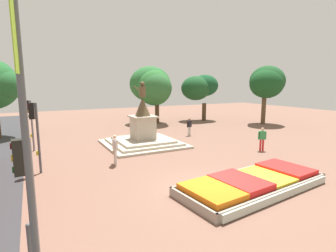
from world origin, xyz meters
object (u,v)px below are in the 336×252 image
at_px(flower_planter, 253,183).
at_px(pedestrian_near_planter, 189,126).
at_px(kerb_bollard_mid_a, 29,240).
at_px(pedestrian_with_handbag, 115,148).
at_px(traffic_light_far_corner, 30,116).
at_px(traffic_light_near_crossing, 26,182).
at_px(banner_pole, 24,118).
at_px(traffic_light_mid_block, 35,125).
at_px(statue_monument, 143,134).
at_px(pedestrian_crossing_plaza, 262,138).

xyz_separation_m(flower_planter, pedestrian_near_planter, (3.90, 11.29, 0.62)).
bearing_deg(kerb_bollard_mid_a, pedestrian_with_handbag, 57.53).
bearing_deg(traffic_light_far_corner, traffic_light_near_crossing, -90.41).
bearing_deg(traffic_light_near_crossing, banner_pole, -83.46).
bearing_deg(banner_pole, kerb_bollard_mid_a, 95.96).
bearing_deg(pedestrian_with_handbag, traffic_light_mid_block, 172.62).
relative_size(pedestrian_with_handbag, kerb_bollard_mid_a, 1.78).
relative_size(pedestrian_near_planter, kerb_bollard_mid_a, 1.60).
bearing_deg(flower_planter, banner_pole, -165.39).
xyz_separation_m(flower_planter, traffic_light_far_corner, (-8.37, 11.71, 2.11)).
xyz_separation_m(flower_planter, statue_monument, (-1.02, 9.92, 0.57)).
bearing_deg(banner_pole, pedestrian_near_planter, 47.68).
xyz_separation_m(traffic_light_near_crossing, banner_pole, (0.09, -0.79, 1.54)).
height_order(pedestrian_with_handbag, pedestrian_crossing_plaza, pedestrian_with_handbag).
distance_m(traffic_light_far_corner, pedestrian_crossing_plaza, 15.62).
bearing_deg(pedestrian_near_planter, flower_planter, -109.05).
distance_m(flower_planter, traffic_light_near_crossing, 8.83).
xyz_separation_m(statue_monument, pedestrian_with_handbag, (-3.25, -3.84, 0.15)).
bearing_deg(pedestrian_with_handbag, banner_pole, -116.39).
bearing_deg(traffic_light_near_crossing, traffic_light_mid_block, 87.64).
distance_m(traffic_light_mid_block, pedestrian_near_planter, 13.02).
xyz_separation_m(flower_planter, traffic_light_mid_block, (-8.14, 6.58, 2.22)).
bearing_deg(flower_planter, traffic_light_near_crossing, -170.68).
distance_m(statue_monument, traffic_light_mid_block, 8.03).
distance_m(flower_planter, pedestrian_near_planter, 11.96).
bearing_deg(pedestrian_near_planter, traffic_light_mid_block, -158.63).
distance_m(flower_planter, traffic_light_mid_block, 10.70).
bearing_deg(traffic_light_mid_block, traffic_light_far_corner, 92.62).
relative_size(traffic_light_far_corner, banner_pole, 0.48).
xyz_separation_m(pedestrian_with_handbag, kerb_bollard_mid_a, (-4.26, -6.70, -0.47)).
bearing_deg(pedestrian_crossing_plaza, flower_planter, -140.08).
distance_m(traffic_light_mid_block, banner_pole, 8.88).
xyz_separation_m(banner_pole, pedestrian_with_handbag, (4.10, 8.27, -2.90)).
distance_m(statue_monument, pedestrian_near_planter, 5.10).
distance_m(traffic_light_near_crossing, pedestrian_with_handbag, 8.68).
height_order(traffic_light_mid_block, pedestrian_near_planter, traffic_light_mid_block).
xyz_separation_m(statue_monument, pedestrian_crossing_plaza, (6.45, -5.37, 0.09)).
bearing_deg(flower_planter, traffic_light_far_corner, 125.55).
bearing_deg(kerb_bollard_mid_a, traffic_light_near_crossing, -84.63).
height_order(traffic_light_far_corner, kerb_bollard_mid_a, traffic_light_far_corner).
height_order(traffic_light_near_crossing, traffic_light_far_corner, traffic_light_far_corner).
height_order(traffic_light_mid_block, pedestrian_with_handbag, traffic_light_mid_block).
distance_m(pedestrian_crossing_plaza, kerb_bollard_mid_a, 14.90).
bearing_deg(banner_pole, traffic_light_far_corner, 89.99).
xyz_separation_m(pedestrian_near_planter, pedestrian_crossing_plaza, (1.54, -6.74, 0.03)).
xyz_separation_m(traffic_light_mid_block, traffic_light_far_corner, (-0.23, 5.13, -0.11)).
distance_m(banner_pole, kerb_bollard_mid_a, 3.72).
bearing_deg(traffic_light_mid_block, traffic_light_near_crossing, -92.36).
bearing_deg(banner_pole, pedestrian_with_handbag, 63.61).
distance_m(statue_monument, kerb_bollard_mid_a, 12.95).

